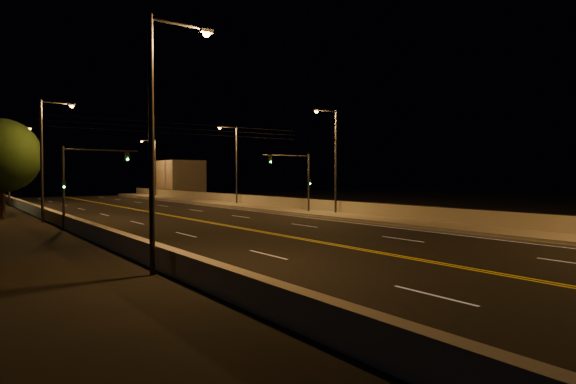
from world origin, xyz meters
TOP-DOWN VIEW (x-y plane):
  - ground at (0.00, 0.00)m, footprint 160.00×160.00m
  - road at (0.00, 20.00)m, footprint 18.00×120.00m
  - sidewalk at (10.80, 20.00)m, footprint 3.60×120.00m
  - curb at (8.93, 20.00)m, footprint 0.14×120.00m
  - parapet_wall at (12.45, 20.00)m, footprint 0.30×120.00m
  - jersey_barrier at (-9.60, 20.00)m, footprint 0.45×120.00m
  - distant_building_right at (16.50, 70.82)m, footprint 6.00×10.00m
  - parapet_rail at (12.45, 20.00)m, footprint 0.06×120.00m
  - lane_markings at (0.00, 19.93)m, footprint 17.32×116.00m
  - streetlight_1 at (11.53, 24.44)m, footprint 2.55×0.28m
  - streetlight_2 at (11.53, 42.04)m, footprint 2.55×0.28m
  - streetlight_3 at (11.53, 68.70)m, footprint 2.55×0.28m
  - streetlight_4 at (-9.93, 9.42)m, footprint 2.55×0.28m
  - streetlight_5 at (-9.93, 33.15)m, footprint 2.55×0.28m
  - streetlight_6 at (-9.93, 55.71)m, footprint 2.55×0.28m
  - traffic_signal_right at (9.94, 27.28)m, footprint 5.11×0.31m
  - traffic_signal_left at (-8.74, 27.28)m, footprint 5.11×0.31m
  - overhead_wires at (0.00, 29.50)m, footprint 22.00×0.03m
  - tree_0 at (-12.38, 38.36)m, footprint 6.10×6.10m

SIDE VIEW (x-z plane):
  - ground at x=0.00m, z-range 0.00..0.00m
  - road at x=0.00m, z-range 0.00..0.02m
  - lane_markings at x=0.00m, z-range 0.02..0.02m
  - curb at x=8.93m, z-range 0.00..0.15m
  - sidewalk at x=10.80m, z-range 0.00..0.30m
  - jersey_barrier at x=-9.60m, z-range 0.00..0.92m
  - parapet_wall at x=12.45m, z-range 0.30..1.30m
  - parapet_rail at x=12.45m, z-range 1.30..1.36m
  - distant_building_right at x=16.50m, z-range 0.00..6.08m
  - traffic_signal_right at x=9.94m, z-range 0.79..6.33m
  - traffic_signal_left at x=-8.74m, z-range 0.79..6.33m
  - tree_0 at x=-12.38m, z-range 1.08..9.35m
  - streetlight_1 at x=11.53m, z-range 0.71..10.04m
  - streetlight_2 at x=11.53m, z-range 0.71..10.04m
  - streetlight_3 at x=11.53m, z-range 0.71..10.04m
  - streetlight_4 at x=-9.93m, z-range 0.71..10.04m
  - streetlight_5 at x=-9.93m, z-range 0.71..10.04m
  - streetlight_6 at x=-9.93m, z-range 0.71..10.04m
  - overhead_wires at x=0.00m, z-range 6.98..7.81m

